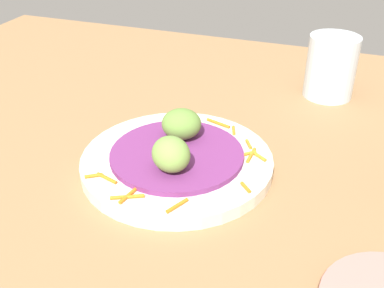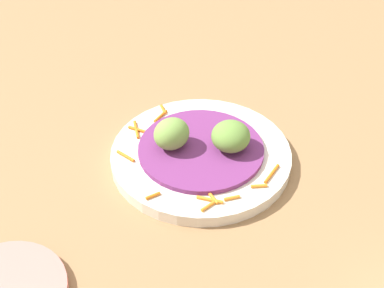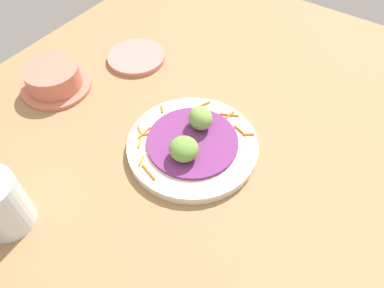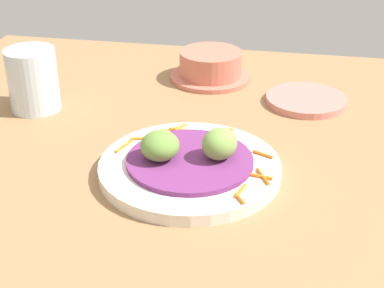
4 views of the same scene
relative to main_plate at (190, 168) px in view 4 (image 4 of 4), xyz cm
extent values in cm
cube|color=#936D47|center=(5.67, 4.94, -1.81)|extent=(110.00, 110.00, 2.00)
cylinder|color=silver|center=(0.00, 0.00, 0.00)|extent=(23.42, 23.42, 1.62)
cylinder|color=#702D6B|center=(0.00, 0.00, 1.14)|extent=(16.29, 16.29, 0.66)
cylinder|color=orange|center=(-3.60, 9.03, 1.01)|extent=(1.60, 2.82, 0.40)
cylinder|color=orange|center=(-8.49, -3.08, 1.01)|extent=(0.53, 3.17, 0.40)
cylinder|color=orange|center=(-9.50, 3.52, 1.01)|extent=(1.54, 1.59, 0.40)
cylinder|color=orange|center=(1.94, 9.47, 1.01)|extent=(3.45, 1.98, 0.40)
cylinder|color=orange|center=(-9.60, -3.09, 1.01)|extent=(1.83, 1.43, 0.40)
cylinder|color=orange|center=(1.91, 8.93, 1.01)|extent=(1.05, 3.55, 0.40)
cylinder|color=orange|center=(-7.59, -5.51, 1.01)|extent=(1.30, 1.87, 0.40)
cylinder|color=orange|center=(-2.34, -9.49, 1.01)|extent=(3.62, 1.52, 0.40)
cylinder|color=orange|center=(-4.85, -8.29, 1.01)|extent=(1.00, 1.99, 0.40)
cylinder|color=orange|center=(7.31, 7.26, 1.01)|extent=(1.92, 1.46, 0.40)
cylinder|color=orange|center=(5.73, 7.18, 1.01)|extent=(2.92, 1.24, 0.40)
cylinder|color=orange|center=(-8.14, -3.40, 1.01)|extent=(1.69, 1.62, 0.40)
ellipsoid|color=#759E47|center=(-0.78, 3.66, 3.51)|extent=(6.31, 6.21, 4.08)
ellipsoid|color=olive|center=(0.78, -3.66, 3.33)|extent=(5.37, 5.31, 3.72)
cylinder|color=tan|center=(-25.22, 14.35, -0.26)|extent=(12.93, 12.93, 1.10)
cylinder|color=#C66B56|center=(-32.67, -2.58, -0.41)|extent=(14.30, 14.30, 0.80)
cylinder|color=#C66B56|center=(-32.67, -2.58, 2.14)|extent=(10.95, 10.95, 4.30)
cylinder|color=silver|center=(-15.12, -27.83, 4.08)|extent=(7.77, 7.77, 9.79)
camera|label=1|loc=(-17.95, 44.05, 31.38)|focal=43.40mm
camera|label=2|loc=(-49.52, -11.27, 44.11)|focal=48.16mm
camera|label=3|loc=(23.12, -33.86, 50.04)|focal=33.76mm
camera|label=4|loc=(62.89, 12.25, 38.11)|focal=54.27mm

